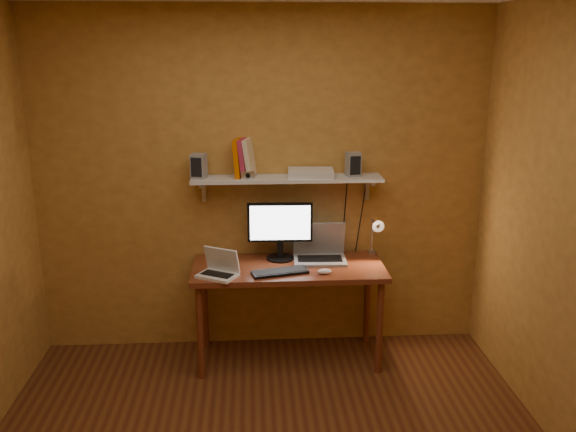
{
  "coord_description": "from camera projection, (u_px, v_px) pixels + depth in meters",
  "views": [
    {
      "loc": [
        -0.09,
        -2.9,
        2.3
      ],
      "look_at": [
        0.17,
        1.18,
        1.16
      ],
      "focal_mm": 38.0,
      "sensor_mm": 36.0,
      "label": 1
    }
  ],
  "objects": [
    {
      "name": "room",
      "position": [
        270.0,
        252.0,
        3.06
      ],
      "size": [
        3.44,
        3.24,
        2.64
      ],
      "color": "#5D3318",
      "rests_on": "ground"
    },
    {
      "name": "desk",
      "position": [
        289.0,
        277.0,
        4.48
      ],
      "size": [
        1.4,
        0.6,
        0.75
      ],
      "color": "brown",
      "rests_on": "ground"
    },
    {
      "name": "wall_shelf",
      "position": [
        287.0,
        179.0,
        4.48
      ],
      "size": [
        1.4,
        0.25,
        0.21
      ],
      "color": "silver",
      "rests_on": "room"
    },
    {
      "name": "monitor",
      "position": [
        280.0,
        228.0,
        4.53
      ],
      "size": [
        0.48,
        0.21,
        0.44
      ],
      "rotation": [
        0.0,
        0.0,
        -0.03
      ],
      "color": "black",
      "rests_on": "desk"
    },
    {
      "name": "laptop",
      "position": [
        319.0,
        250.0,
        4.58
      ],
      "size": [
        0.4,
        0.29,
        0.28
      ],
      "rotation": [
        0.0,
        0.0,
        -0.04
      ],
      "color": "gray",
      "rests_on": "desk"
    },
    {
      "name": "netbook",
      "position": [
        219.0,
        268.0,
        4.25
      ],
      "size": [
        0.32,
        0.29,
        0.2
      ],
      "rotation": [
        0.0,
        0.0,
        -0.51
      ],
      "color": "silver",
      "rests_on": "desk"
    },
    {
      "name": "keyboard",
      "position": [
        280.0,
        272.0,
        4.3
      ],
      "size": [
        0.42,
        0.22,
        0.02
      ],
      "primitive_type": "cube",
      "rotation": [
        0.0,
        0.0,
        0.24
      ],
      "color": "black",
      "rests_on": "desk"
    },
    {
      "name": "mouse",
      "position": [
        325.0,
        271.0,
        4.3
      ],
      "size": [
        0.1,
        0.07,
        0.04
      ],
      "primitive_type": "ellipsoid",
      "rotation": [
        0.0,
        0.0,
        0.07
      ],
      "color": "silver",
      "rests_on": "desk"
    },
    {
      "name": "desk_lamp",
      "position": [
        375.0,
        232.0,
        4.56
      ],
      "size": [
        0.09,
        0.23,
        0.38
      ],
      "color": "silver",
      "rests_on": "desk"
    },
    {
      "name": "speaker_left",
      "position": [
        199.0,
        166.0,
        4.41
      ],
      "size": [
        0.12,
        0.12,
        0.18
      ],
      "primitive_type": "cube",
      "rotation": [
        0.0,
        0.0,
        -0.29
      ],
      "color": "gray",
      "rests_on": "wall_shelf"
    },
    {
      "name": "speaker_right",
      "position": [
        353.0,
        164.0,
        4.48
      ],
      "size": [
        0.11,
        0.11,
        0.18
      ],
      "primitive_type": "cube",
      "rotation": [
        0.0,
        0.0,
        0.17
      ],
      "color": "gray",
      "rests_on": "wall_shelf"
    },
    {
      "name": "books",
      "position": [
        244.0,
        158.0,
        4.45
      ],
      "size": [
        0.18,
        0.2,
        0.28
      ],
      "color": "#C85700",
      "rests_on": "wall_shelf"
    },
    {
      "name": "shelf_camera",
      "position": [
        248.0,
        175.0,
        4.39
      ],
      "size": [
        0.1,
        0.05,
        0.06
      ],
      "color": "silver",
      "rests_on": "wall_shelf"
    },
    {
      "name": "router",
      "position": [
        311.0,
        173.0,
        4.47
      ],
      "size": [
        0.35,
        0.24,
        0.06
      ],
      "primitive_type": "cube",
      "rotation": [
        0.0,
        0.0,
        -0.07
      ],
      "color": "silver",
      "rests_on": "wall_shelf"
    }
  ]
}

